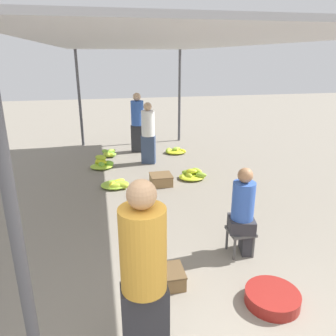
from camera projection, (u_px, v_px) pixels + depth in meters
name	position (u px, v px, depth m)	size (l,w,h in m)	color
canopy_post_front_left	(22.00, 269.00, 2.00)	(0.08, 0.08, 2.79)	#4C4C51
canopy_post_back_left	(79.00, 99.00, 9.63)	(0.08, 0.08, 2.79)	#4C4C51
canopy_post_back_right	(179.00, 97.00, 10.23)	(0.08, 0.08, 2.79)	#4C4C51
canopy_tarp	(153.00, 44.00, 5.65)	(3.44, 8.66, 0.04)	#B2B2B7
vendor_foreground	(144.00, 277.00, 2.66)	(0.40, 0.38, 1.77)	#2D2D33
stool	(240.00, 234.00, 4.50)	(0.34, 0.34, 0.36)	#4C4C4C
vendor_seated	(243.00, 211.00, 4.40)	(0.41, 0.41, 1.26)	#2D2D33
basin_black	(272.00, 298.00, 3.64)	(0.61, 0.61, 0.15)	maroon
banana_pile_left_0	(102.00, 164.00, 8.02)	(0.59, 0.49, 0.33)	#A8C72E
banana_pile_left_1	(116.00, 185.00, 6.86)	(0.59, 0.52, 0.15)	yellow
banana_pile_left_2	(109.00, 154.00, 8.94)	(0.44, 0.45, 0.20)	#76B437
banana_pile_right_0	(192.00, 175.00, 7.34)	(0.61, 0.52, 0.23)	#B3CC2C
banana_pile_right_1	(175.00, 151.00, 9.26)	(0.64, 0.51, 0.19)	#C9D528
crate_near	(161.00, 180.00, 6.99)	(0.46, 0.46, 0.23)	olive
crate_mid	(168.00, 277.00, 3.94)	(0.38, 0.38, 0.20)	brown
shopper_walking_mid	(138.00, 122.00, 9.16)	(0.43, 0.43, 1.66)	#2D2D33
shopper_walking_far	(148.00, 132.00, 8.17)	(0.42, 0.42, 1.55)	#384766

